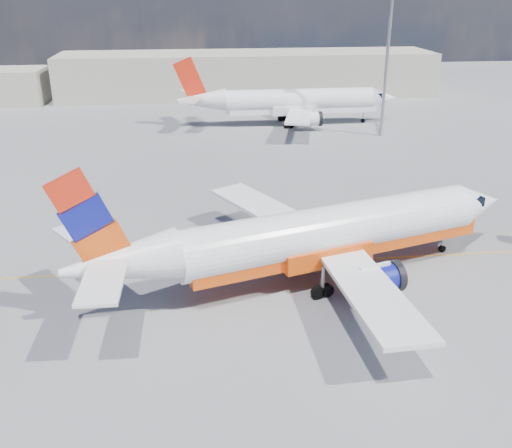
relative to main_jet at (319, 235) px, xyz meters
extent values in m
plane|color=#5B5B60|center=(-2.19, -0.31, -3.46)|extent=(240.00, 240.00, 0.00)
cube|color=gold|center=(-2.19, 2.69, -3.45)|extent=(70.00, 0.15, 0.01)
cube|color=#ADA695|center=(2.81, 74.69, 0.54)|extent=(70.00, 14.00, 8.00)
cylinder|color=white|center=(1.03, 0.31, 0.23)|extent=(22.61, 9.88, 3.49)
cone|color=white|center=(13.79, 4.18, 0.23)|extent=(4.94, 4.53, 3.49)
cone|color=white|center=(-13.20, -4.00, 0.59)|extent=(7.83, 5.25, 3.31)
cube|color=black|center=(12.42, 3.76, 0.80)|extent=(2.35, 2.76, 0.72)
cube|color=#D5470D|center=(1.52, 0.46, -0.95)|extent=(22.43, 9.29, 1.23)
cube|color=white|center=(-2.52, 6.74, -0.69)|extent=(9.13, 12.25, 0.82)
cube|color=white|center=(1.64, -7.01, -0.69)|extent=(3.89, 12.46, 0.82)
cylinder|color=navy|center=(0.18, 4.88, -1.67)|extent=(4.10, 2.94, 1.95)
cylinder|color=navy|center=(2.86, -3.96, -1.67)|extent=(4.10, 2.94, 1.95)
cylinder|color=black|center=(1.76, 5.35, -1.67)|extent=(1.12, 2.21, 2.15)
cylinder|color=black|center=(4.43, -3.48, -1.67)|extent=(1.12, 2.21, 2.15)
cube|color=#D5470D|center=(-14.68, -4.44, 3.72)|extent=(4.70, 1.69, 6.40)
cube|color=white|center=(-15.63, -1.30, 1.26)|extent=(4.78, 5.50, 0.18)
cube|color=white|center=(-13.73, -7.59, 1.26)|extent=(2.36, 5.17, 0.18)
cylinder|color=#9899A0|center=(10.85, 3.29, -2.18)|extent=(0.23, 0.23, 2.15)
cylinder|color=black|center=(10.85, 3.29, -3.17)|extent=(0.62, 0.40, 0.57)
cylinder|color=black|center=(-1.65, 2.07, -3.00)|extent=(1.00, 0.64, 0.92)
cylinder|color=black|center=(-0.22, -2.64, -3.00)|extent=(1.00, 0.64, 0.92)
cylinder|color=white|center=(7.90, 49.07, 0.19)|extent=(22.34, 3.79, 3.44)
cone|color=white|center=(21.07, 49.28, 0.19)|extent=(4.10, 3.51, 3.44)
cone|color=white|center=(-6.79, 48.85, 0.54)|extent=(7.14, 3.38, 3.27)
cube|color=black|center=(19.65, 49.26, 0.74)|extent=(1.76, 2.36, 0.71)
cube|color=white|center=(8.41, 49.08, -0.98)|extent=(22.33, 3.18, 1.22)
cube|color=white|center=(6.27, 56.14, -0.73)|extent=(6.26, 12.58, 0.81)
cube|color=white|center=(6.49, 41.96, -0.73)|extent=(5.92, 12.58, 0.81)
cylinder|color=white|center=(8.34, 53.64, -1.69)|extent=(3.68, 1.98, 1.92)
cylinder|color=white|center=(8.48, 44.52, -1.69)|extent=(3.68, 1.98, 1.92)
cylinder|color=black|center=(9.96, 53.67, -1.69)|extent=(0.54, 2.13, 2.13)
cylinder|color=black|center=(10.10, 44.55, -1.69)|extent=(0.54, 2.13, 2.13)
cube|color=red|center=(-8.31, 48.83, 3.63)|extent=(4.76, 0.38, 6.32)
cube|color=white|center=(-8.36, 52.07, 1.20)|extent=(3.75, 5.51, 0.18)
cube|color=white|center=(-8.26, 45.58, 1.20)|extent=(3.62, 5.50, 0.18)
cylinder|color=#9899A0|center=(18.03, 49.23, -2.19)|extent=(0.19, 0.19, 2.13)
cylinder|color=black|center=(18.03, 49.23, -3.18)|extent=(0.57, 0.25, 0.57)
cylinder|color=black|center=(5.84, 51.47, -3.00)|extent=(0.92, 0.40, 0.91)
cylinder|color=black|center=(5.91, 46.61, -3.00)|extent=(0.92, 0.40, 0.91)
cube|color=white|center=(3.33, -3.09, -3.44)|extent=(0.46, 0.46, 0.05)
cone|color=#E35309|center=(3.33, -3.09, -3.12)|extent=(0.39, 0.39, 0.59)
cylinder|color=#9899A0|center=(18.06, 40.69, 6.92)|extent=(0.46, 0.46, 20.75)
camera|label=1|loc=(-8.63, -35.68, 16.14)|focal=40.00mm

